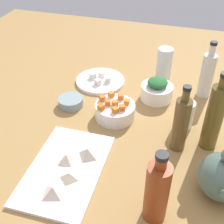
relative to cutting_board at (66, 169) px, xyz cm
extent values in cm
cube|color=#A47C45|center=(-24.15, 6.85, -2.00)|extent=(190.00, 190.00, 3.00)
cube|color=white|center=(0.00, 0.00, 0.00)|extent=(32.83, 20.98, 1.00)
cylinder|color=white|center=(-48.70, -5.52, 0.10)|extent=(20.27, 20.27, 1.20)
cylinder|color=white|center=(-43.55, 18.93, 2.37)|extent=(12.19, 12.19, 5.73)
cylinder|color=white|center=(-27.96, 6.40, 2.13)|extent=(14.10, 14.10, 5.25)
cylinder|color=#7F989B|center=(-30.05, -10.92, 1.09)|extent=(9.27, 9.27, 3.18)
ellipsoid|color=#4E695B|center=(-4.60, 42.25, 5.61)|extent=(13.42, 12.48, 12.21)
cylinder|color=#4E695B|center=(1.11, 42.25, 7.13)|extent=(5.38, 2.00, 3.93)
cylinder|color=brown|center=(-18.85, 29.75, 8.43)|extent=(4.77, 4.77, 17.87)
cylinder|color=brown|center=(-18.85, 29.75, 19.18)|extent=(2.15, 2.15, 3.63)
cylinder|color=black|center=(-18.85, 29.75, 21.60)|extent=(2.39, 2.39, 1.20)
cylinder|color=#8B3817|center=(7.33, 27.02, 8.25)|extent=(5.81, 5.81, 17.50)
cylinder|color=#8B3817|center=(7.33, 27.02, 18.46)|extent=(2.61, 2.61, 2.91)
cylinder|color=black|center=(7.33, 27.02, 20.51)|extent=(2.90, 2.90, 1.20)
cylinder|color=brown|center=(-22.42, 38.90, 10.34)|extent=(5.31, 5.31, 21.69)
cylinder|color=brown|center=(-22.42, 38.90, 22.90)|extent=(2.39, 2.39, 3.42)
cylinder|color=silver|center=(-51.11, 36.11, 8.09)|extent=(5.06, 5.06, 17.19)
cylinder|color=silver|center=(-51.11, 36.11, 18.71)|extent=(2.28, 2.28, 4.05)
cylinder|color=black|center=(-51.11, 36.11, 21.33)|extent=(2.53, 2.53, 1.20)
cylinder|color=white|center=(-29.88, 30.65, 4.38)|extent=(5.88, 5.88, 9.77)
cylinder|color=white|center=(-58.20, 19.14, 6.58)|extent=(6.28, 6.28, 14.17)
cube|color=orange|center=(-27.67, 7.31, 5.65)|extent=(2.53, 2.53, 1.80)
cube|color=orange|center=(-31.99, 7.80, 5.65)|extent=(2.41, 2.41, 1.80)
cube|color=orange|center=(-23.68, 8.01, 5.65)|extent=(2.48, 2.48, 1.80)
cube|color=orange|center=(-27.36, 4.32, 5.65)|extent=(2.39, 2.39, 1.80)
cube|color=orange|center=(-25.97, 9.91, 5.65)|extent=(2.42, 2.42, 1.80)
cube|color=orange|center=(-32.55, 4.11, 5.65)|extent=(2.36, 2.36, 1.80)
cube|color=orange|center=(-29.59, 10.56, 5.65)|extent=(1.83, 1.83, 1.80)
cube|color=orange|center=(-24.37, 2.95, 5.65)|extent=(2.43, 2.43, 1.80)
cube|color=orange|center=(-29.34, 1.76, 5.65)|extent=(2.54, 2.54, 1.80)
ellipsoid|color=#286A34|center=(-43.55, 18.93, 6.68)|extent=(9.15, 8.79, 2.90)
cube|color=white|center=(-51.22, -5.80, 1.80)|extent=(3.10, 3.10, 2.20)
cube|color=white|center=(-49.16, -8.82, 1.80)|extent=(3.09, 3.09, 2.20)
cube|color=silver|center=(-48.08, -1.89, 1.80)|extent=(2.74, 2.74, 2.20)
cube|color=white|center=(-45.14, -5.33, 1.80)|extent=(2.98, 2.98, 2.20)
pyramid|color=beige|center=(3.53, 2.59, 1.74)|extent=(3.87, 4.18, 2.47)
pyramid|color=beige|center=(-2.52, -0.67, 1.82)|extent=(6.02, 5.98, 2.64)
pyramid|color=beige|center=(9.21, 0.51, 1.82)|extent=(7.19, 7.01, 2.63)
pyramid|color=beige|center=(-6.08, 4.54, 2.09)|extent=(5.11, 5.60, 3.17)
camera|label=1|loc=(52.19, 29.29, 65.88)|focal=47.83mm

